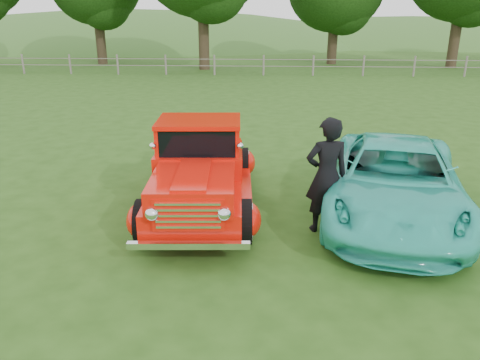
{
  "coord_description": "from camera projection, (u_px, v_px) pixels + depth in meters",
  "views": [
    {
      "loc": [
        0.16,
        -7.08,
        3.64
      ],
      "look_at": [
        -0.29,
        1.2,
        0.66
      ],
      "focal_mm": 35.0,
      "sensor_mm": 36.0,
      "label": 1
    }
  ],
  "objects": [
    {
      "name": "distant_hills",
      "position": [
        236.0,
        74.0,
        65.51
      ],
      "size": [
        116.0,
        60.0,
        18.0
      ],
      "color": "#2F6023",
      "rests_on": "ground"
    },
    {
      "name": "red_pickup",
      "position": [
        201.0,
        169.0,
        8.99
      ],
      "size": [
        2.43,
        5.07,
        1.78
      ],
      "rotation": [
        0.0,
        0.0,
        0.06
      ],
      "color": "black",
      "rests_on": "ground"
    },
    {
      "name": "fence_line",
      "position": [
        264.0,
        65.0,
        28.35
      ],
      "size": [
        48.0,
        0.12,
        1.2
      ],
      "color": "slate",
      "rests_on": "ground"
    },
    {
      "name": "teal_sedan",
      "position": [
        395.0,
        181.0,
        8.6
      ],
      "size": [
        3.36,
        5.45,
        1.41
      ],
      "primitive_type": "imported",
      "rotation": [
        0.0,
        0.0,
        -0.21
      ],
      "color": "#31C6B0",
      "rests_on": "ground"
    },
    {
      "name": "man",
      "position": [
        326.0,
        176.0,
        7.95
      ],
      "size": [
        0.83,
        0.63,
        2.03
      ],
      "primitive_type": "imported",
      "rotation": [
        0.0,
        0.0,
        3.35
      ],
      "color": "black",
      "rests_on": "ground"
    },
    {
      "name": "ground",
      "position": [
        253.0,
        241.0,
        7.89
      ],
      "size": [
        140.0,
        140.0,
        0.0
      ],
      "primitive_type": "plane",
      "color": "#254913",
      "rests_on": "ground"
    }
  ]
}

